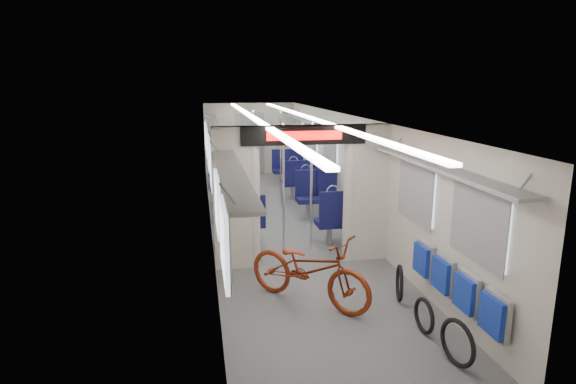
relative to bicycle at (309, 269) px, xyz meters
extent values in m
plane|color=#515456|center=(0.23, 3.51, -0.50)|extent=(12.00, 12.00, 0.00)
cube|color=beige|center=(-1.22, 3.51, 0.65)|extent=(0.02, 12.00, 2.30)
cube|color=beige|center=(1.68, 3.51, 0.65)|extent=(0.02, 12.00, 2.30)
cube|color=beige|center=(0.23, 9.51, 0.65)|extent=(2.90, 0.02, 2.30)
cube|color=beige|center=(0.23, -2.49, 0.65)|extent=(2.90, 0.02, 2.30)
cube|color=silver|center=(0.23, 3.51, 1.80)|extent=(2.90, 12.00, 0.02)
cube|color=white|center=(-0.32, 3.51, 1.77)|extent=(0.12, 11.40, 0.04)
cube|color=white|center=(0.78, 3.51, 1.77)|extent=(0.12, 11.40, 0.04)
cube|color=beige|center=(-0.89, 1.51, 0.50)|extent=(0.65, 0.18, 2.00)
cube|color=beige|center=(1.36, 1.51, 0.50)|extent=(0.65, 0.18, 2.00)
cube|color=beige|center=(0.23, 1.51, 1.65)|extent=(2.90, 0.18, 0.30)
cylinder|color=beige|center=(-0.57, 1.51, 0.50)|extent=(0.20, 0.20, 2.00)
cylinder|color=beige|center=(1.03, 1.51, 0.50)|extent=(0.20, 0.20, 2.00)
cube|color=black|center=(0.23, 1.40, 1.65)|extent=(2.00, 0.03, 0.30)
cube|color=#FF0C07|center=(0.23, 1.37, 1.65)|extent=(1.20, 0.02, 0.14)
cube|color=silver|center=(-1.19, -1.29, 0.90)|extent=(0.04, 1.00, 0.75)
cube|color=silver|center=(1.65, -1.29, 0.90)|extent=(0.04, 1.00, 0.75)
cube|color=silver|center=(-1.19, 0.31, 0.90)|extent=(0.04, 1.00, 0.75)
cube|color=silver|center=(1.65, 0.31, 0.90)|extent=(0.04, 1.00, 0.75)
cube|color=silver|center=(-1.19, 3.01, 0.90)|extent=(0.04, 1.00, 0.75)
cube|color=silver|center=(1.65, 3.01, 0.90)|extent=(0.04, 1.00, 0.75)
cube|color=silver|center=(-1.19, 4.91, 0.90)|extent=(0.04, 1.00, 0.75)
cube|color=silver|center=(1.65, 4.91, 0.90)|extent=(0.04, 1.00, 0.75)
cube|color=silver|center=(-1.19, 6.81, 0.90)|extent=(0.04, 1.00, 0.75)
cube|color=silver|center=(1.65, 6.81, 0.90)|extent=(0.04, 1.00, 0.75)
cube|color=silver|center=(-1.19, 8.61, 0.90)|extent=(0.04, 1.00, 0.75)
cube|color=silver|center=(1.65, 8.61, 0.90)|extent=(0.04, 1.00, 0.75)
cube|color=gray|center=(-1.04, -0.49, 1.45)|extent=(0.30, 3.60, 0.04)
cube|color=gray|center=(1.50, -0.49, 1.45)|extent=(0.30, 3.60, 0.04)
cube|color=gray|center=(-1.04, 5.51, 1.45)|extent=(0.30, 7.60, 0.04)
cube|color=gray|center=(1.50, 5.51, 1.45)|extent=(0.30, 7.60, 0.04)
cube|color=gray|center=(0.23, 9.45, 0.50)|extent=(0.90, 0.05, 2.00)
imported|color=maroon|center=(0.00, 0.00, 0.00)|extent=(1.80, 1.80, 0.99)
cube|color=gray|center=(1.61, -1.80, 0.08)|extent=(0.06, 0.42, 0.48)
cube|color=#102895|center=(1.55, -1.80, 0.08)|extent=(0.06, 0.39, 0.40)
cube|color=gray|center=(1.61, -1.25, 0.08)|extent=(0.06, 0.42, 0.48)
cube|color=#102895|center=(1.55, -1.25, 0.08)|extent=(0.06, 0.39, 0.40)
cube|color=gray|center=(1.61, -0.70, 0.08)|extent=(0.06, 0.42, 0.48)
cube|color=#102895|center=(1.55, -0.70, 0.08)|extent=(0.06, 0.39, 0.40)
cube|color=gray|center=(1.61, -0.15, 0.08)|extent=(0.06, 0.42, 0.48)
cube|color=#102895|center=(1.55, -0.15, 0.08)|extent=(0.06, 0.39, 0.40)
torus|color=black|center=(1.22, -1.74, -0.26)|extent=(0.15, 0.53, 0.53)
torus|color=black|center=(1.19, -1.04, -0.30)|extent=(0.07, 0.45, 0.44)
torus|color=black|center=(1.25, -0.15, -0.26)|extent=(0.20, 0.51, 0.51)
cube|color=#0D0E3C|center=(-0.47, 2.59, -0.10)|extent=(0.43, 0.40, 0.10)
cylinder|color=gray|center=(-0.47, 2.59, -0.32)|extent=(0.10, 0.10, 0.35)
cube|color=#0D0E3C|center=(-0.47, 2.43, 0.21)|extent=(0.43, 0.08, 0.52)
torus|color=silver|center=(-0.47, 2.43, 0.47)|extent=(0.22, 0.03, 0.22)
cube|color=#0D0E3C|center=(-0.47, 4.20, -0.10)|extent=(0.43, 0.40, 0.10)
cylinder|color=gray|center=(-0.47, 4.20, -0.32)|extent=(0.10, 0.10, 0.35)
cube|color=#0D0E3C|center=(-0.47, 4.36, 0.21)|extent=(0.43, 0.08, 0.52)
torus|color=silver|center=(-0.47, 4.36, 0.47)|extent=(0.22, 0.03, 0.22)
cube|color=#0D0E3C|center=(-0.94, 2.59, -0.10)|extent=(0.43, 0.40, 0.10)
cylinder|color=gray|center=(-0.94, 2.59, -0.32)|extent=(0.10, 0.10, 0.35)
cube|color=#0D0E3C|center=(-0.94, 2.43, 0.21)|extent=(0.43, 0.08, 0.52)
torus|color=silver|center=(-0.94, 2.43, 0.47)|extent=(0.22, 0.03, 0.22)
cube|color=#0D0E3C|center=(-0.94, 4.20, -0.10)|extent=(0.43, 0.40, 0.10)
cylinder|color=gray|center=(-0.94, 4.20, -0.32)|extent=(0.10, 0.10, 0.35)
cube|color=#0D0E3C|center=(-0.94, 4.36, 0.21)|extent=(0.43, 0.08, 0.52)
torus|color=silver|center=(-0.94, 4.36, 0.47)|extent=(0.22, 0.03, 0.22)
cube|color=#0D0E3C|center=(0.93, 2.34, -0.10)|extent=(0.49, 0.45, 0.10)
cylinder|color=gray|center=(0.93, 2.34, -0.32)|extent=(0.10, 0.10, 0.35)
cube|color=#0D0E3C|center=(0.93, 2.16, 0.25)|extent=(0.49, 0.09, 0.60)
torus|color=silver|center=(0.93, 2.16, 0.55)|extent=(0.24, 0.03, 0.24)
cube|color=#0D0E3C|center=(0.93, 4.18, -0.10)|extent=(0.49, 0.45, 0.10)
cylinder|color=gray|center=(0.93, 4.18, -0.32)|extent=(0.10, 0.10, 0.35)
cube|color=#0D0E3C|center=(0.93, 4.37, 0.25)|extent=(0.49, 0.09, 0.60)
torus|color=silver|center=(0.93, 4.37, 0.55)|extent=(0.24, 0.03, 0.24)
cube|color=#0D0E3C|center=(1.40, 2.34, -0.10)|extent=(0.49, 0.45, 0.10)
cylinder|color=gray|center=(1.40, 2.34, -0.32)|extent=(0.10, 0.10, 0.35)
cube|color=#0D0E3C|center=(1.40, 2.16, 0.25)|extent=(0.49, 0.09, 0.60)
torus|color=silver|center=(1.40, 2.16, 0.55)|extent=(0.24, 0.03, 0.24)
cube|color=#0D0E3C|center=(1.40, 4.18, -0.10)|extent=(0.49, 0.45, 0.10)
cylinder|color=gray|center=(1.40, 4.18, -0.32)|extent=(0.10, 0.10, 0.35)
cube|color=#0D0E3C|center=(1.40, 4.37, 0.25)|extent=(0.49, 0.09, 0.60)
torus|color=silver|center=(1.40, 4.37, 0.55)|extent=(0.24, 0.03, 0.24)
cube|color=#0D0E3C|center=(-0.47, 5.81, -0.10)|extent=(0.46, 0.43, 0.10)
cylinder|color=gray|center=(-0.47, 5.81, -0.32)|extent=(0.10, 0.10, 0.35)
cube|color=#0D0E3C|center=(-0.47, 5.64, 0.24)|extent=(0.46, 0.08, 0.56)
torus|color=silver|center=(-0.47, 5.64, 0.52)|extent=(0.23, 0.03, 0.23)
cube|color=#0D0E3C|center=(-0.47, 7.55, -0.10)|extent=(0.46, 0.43, 0.10)
cylinder|color=gray|center=(-0.47, 7.55, -0.32)|extent=(0.10, 0.10, 0.35)
cube|color=#0D0E3C|center=(-0.47, 7.73, 0.24)|extent=(0.46, 0.08, 0.56)
torus|color=silver|center=(-0.47, 7.73, 0.52)|extent=(0.23, 0.03, 0.23)
cube|color=#0D0E3C|center=(-0.94, 5.81, -0.10)|extent=(0.46, 0.43, 0.10)
cylinder|color=gray|center=(-0.94, 5.81, -0.32)|extent=(0.10, 0.10, 0.35)
cube|color=#0D0E3C|center=(-0.94, 5.64, 0.24)|extent=(0.46, 0.08, 0.56)
torus|color=silver|center=(-0.94, 5.64, 0.52)|extent=(0.23, 0.03, 0.23)
cube|color=#0D0E3C|center=(-0.94, 7.55, -0.10)|extent=(0.46, 0.43, 0.10)
cylinder|color=gray|center=(-0.94, 7.55, -0.32)|extent=(0.10, 0.10, 0.35)
cube|color=#0D0E3C|center=(-0.94, 7.73, 0.24)|extent=(0.46, 0.08, 0.56)
torus|color=silver|center=(-0.94, 7.73, 0.52)|extent=(0.23, 0.03, 0.23)
cube|color=#0D0E3C|center=(0.93, 5.99, -0.10)|extent=(0.46, 0.43, 0.10)
cylinder|color=gray|center=(0.93, 5.99, -0.32)|extent=(0.10, 0.10, 0.35)
cube|color=#0D0E3C|center=(0.93, 5.81, 0.24)|extent=(0.46, 0.08, 0.57)
torus|color=silver|center=(0.93, 5.81, 0.52)|extent=(0.23, 0.03, 0.23)
cube|color=#0D0E3C|center=(0.93, 7.74, -0.10)|extent=(0.46, 0.43, 0.10)
cylinder|color=gray|center=(0.93, 7.74, -0.32)|extent=(0.10, 0.10, 0.35)
cube|color=#0D0E3C|center=(0.93, 7.92, 0.24)|extent=(0.46, 0.08, 0.57)
torus|color=silver|center=(0.93, 7.92, 0.52)|extent=(0.23, 0.03, 0.23)
cube|color=#0D0E3C|center=(1.40, 5.99, -0.10)|extent=(0.46, 0.43, 0.10)
cylinder|color=gray|center=(1.40, 5.99, -0.32)|extent=(0.10, 0.10, 0.35)
cube|color=#0D0E3C|center=(1.40, 5.81, 0.24)|extent=(0.46, 0.08, 0.57)
torus|color=silver|center=(1.40, 5.81, 0.52)|extent=(0.23, 0.03, 0.23)
cube|color=#0D0E3C|center=(1.40, 7.74, -0.10)|extent=(0.46, 0.43, 0.10)
cylinder|color=gray|center=(1.40, 7.74, -0.32)|extent=(0.10, 0.10, 0.35)
cube|color=#0D0E3C|center=(1.40, 7.92, 0.24)|extent=(0.46, 0.08, 0.57)
torus|color=silver|center=(1.40, 7.92, 0.52)|extent=(0.23, 0.03, 0.23)
cylinder|color=silver|center=(0.00, 1.99, 0.65)|extent=(0.04, 0.04, 2.30)
cylinder|color=silver|center=(0.52, 2.11, 0.65)|extent=(0.04, 0.04, 2.30)
cylinder|color=silver|center=(-0.09, 5.55, 0.65)|extent=(0.04, 0.04, 2.30)
cylinder|color=silver|center=(0.49, 5.12, 0.65)|extent=(0.04, 0.04, 2.30)
camera|label=1|loc=(-1.40, -5.95, 2.49)|focal=30.00mm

